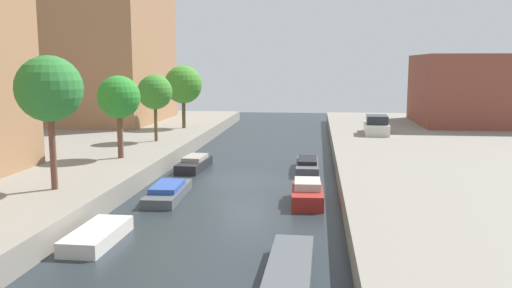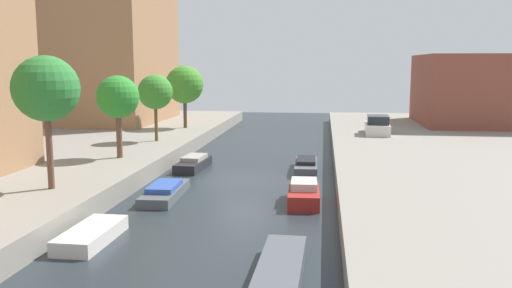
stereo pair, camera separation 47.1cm
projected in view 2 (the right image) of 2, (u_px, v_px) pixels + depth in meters
ground_plane at (244, 180)px, 29.30m from camera, size 84.00×84.00×0.00m
apartment_tower_far at (107, 25)px, 49.53m from camera, size 10.00×13.59×18.08m
low_block_right at (477, 90)px, 47.61m from camera, size 10.00×10.87×6.24m
street_tree_1 at (46, 89)px, 22.44m from camera, size 2.81×2.81×5.75m
street_tree_2 at (118, 98)px, 30.28m from camera, size 2.45×2.45×4.75m
street_tree_3 at (155, 92)px, 36.99m from camera, size 2.44×2.44×4.68m
street_tree_4 at (185, 85)px, 44.74m from camera, size 3.19×3.19×5.28m
parked_car at (377, 126)px, 41.19m from camera, size 2.02×4.29×1.46m
moored_boat_left_1 at (91, 235)px, 19.08m from camera, size 1.46×3.52×0.54m
moored_boat_left_2 at (165, 192)px, 25.47m from camera, size 1.63×4.59×0.70m
moored_boat_left_3 at (193, 164)px, 32.41m from camera, size 1.56×3.95×0.81m
moored_boat_right_1 at (281, 268)px, 15.89m from camera, size 1.37×4.52×0.59m
moored_boat_right_2 at (304, 194)px, 24.37m from camera, size 1.51×3.26×1.04m
moored_boat_right_3 at (306, 166)px, 31.76m from camera, size 1.37×4.46×0.80m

